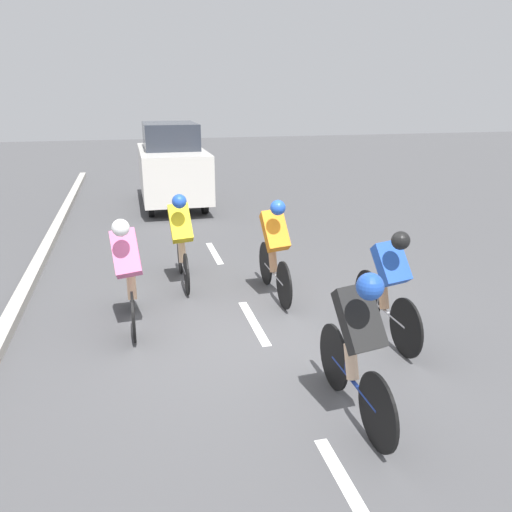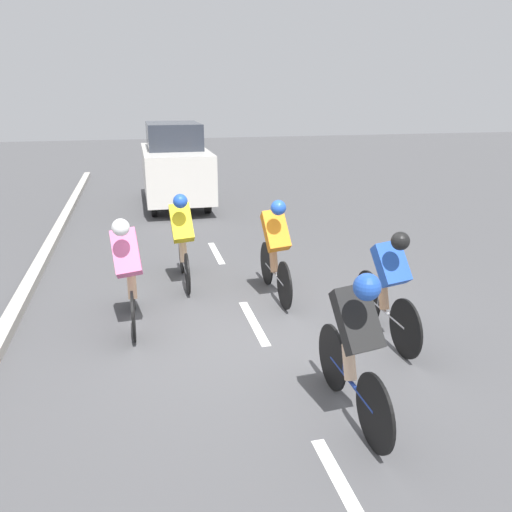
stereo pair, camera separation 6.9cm
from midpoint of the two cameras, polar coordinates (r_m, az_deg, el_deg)
ground_plane at (r=6.58m, az=0.09°, el=-8.75°), size 60.00×60.00×0.00m
lane_stripe_near at (r=4.33m, az=10.55°, el=-25.52°), size 0.12×1.40×0.01m
lane_stripe_mid at (r=6.85m, az=-0.57°, el=-7.57°), size 0.12×1.40×0.01m
lane_stripe_far at (r=9.78m, az=-4.99°, el=0.35°), size 0.12×1.40×0.01m
cyclist_orange at (r=7.40m, az=1.90°, el=1.12°), size 0.37×1.71×1.56m
cyclist_pink at (r=6.66m, az=-14.70°, el=-1.46°), size 0.39×1.64×1.53m
cyclist_blue at (r=6.31m, az=14.67°, el=-2.96°), size 0.39×1.71×1.48m
cyclist_yellow at (r=8.00m, az=-8.79°, el=2.22°), size 0.36×1.63×1.54m
cyclist_black at (r=4.68m, az=11.15°, el=-9.51°), size 0.39×1.68×1.57m
support_car at (r=14.04m, az=-9.72°, el=10.19°), size 1.70×3.87×2.22m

